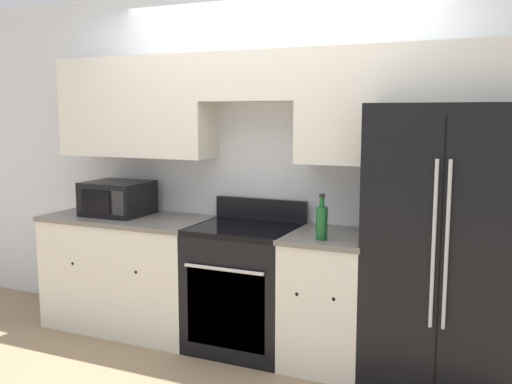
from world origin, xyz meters
name	(u,v)px	position (x,y,z in m)	size (l,w,h in m)	color
ground_plane	(237,366)	(0.00, 0.00, 0.00)	(12.00, 12.00, 0.00)	#937A5B
wall_back	(272,142)	(0.00, 0.59, 1.47)	(8.00, 0.39, 2.60)	silver
lower_cabinets_left	(130,272)	(-1.09, 0.31, 0.44)	(1.30, 0.64, 0.89)	silver
lower_cabinets_right	(329,299)	(0.54, 0.31, 0.44)	(0.55, 0.64, 0.89)	silver
oven_range	(245,287)	(-0.09, 0.31, 0.45)	(0.72, 0.65, 1.05)	black
refrigerator	(446,247)	(1.26, 0.34, 0.87)	(0.92, 0.71, 1.73)	black
microwave	(118,198)	(-1.20, 0.34, 1.02)	(0.47, 0.42, 0.26)	black
bottle	(322,222)	(0.53, 0.13, 1.00)	(0.07, 0.07, 0.29)	#195928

